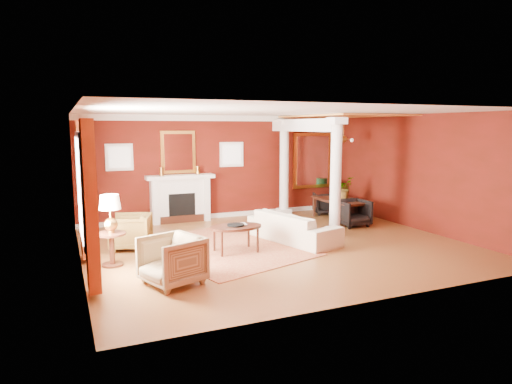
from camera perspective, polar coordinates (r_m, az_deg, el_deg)
name	(u,v)px	position (r m, az deg, el deg)	size (l,w,h in m)	color
ground	(276,245)	(10.10, 2.52, -6.66)	(8.00, 8.00, 0.00)	brown
room_shell	(277,153)	(9.78, 2.60, 4.85)	(8.04, 7.04, 2.92)	#62140D
fireplace	(181,198)	(12.61, -9.42, -0.79)	(1.85, 0.42, 1.29)	white
overmantel_mirror	(178,152)	(12.61, -9.70, 4.94)	(0.95, 0.07, 1.15)	#EDBA45
flank_window_left	(119,157)	(12.35, -16.72, 4.18)	(0.70, 0.07, 0.70)	white
flank_window_right	(232,154)	(13.07, -3.07, 4.71)	(0.70, 0.07, 0.70)	white
left_window	(86,195)	(8.27, -20.52, -0.40)	(0.21, 2.55, 2.60)	white
column_front	(336,176)	(10.92, 9.94, 1.97)	(0.36, 0.36, 2.80)	white
column_back	(284,167)	(13.25, 3.55, 3.14)	(0.36, 0.36, 2.80)	white
header_beam	(303,125)	(12.23, 5.94, 8.29)	(0.30, 3.20, 0.32)	white
amber_ceiling	(344,116)	(12.71, 10.88, 9.31)	(2.30, 3.40, 0.04)	#EB9845
dining_mirror	(312,161)	(14.21, 7.06, 3.93)	(1.30, 0.07, 1.70)	#EDBA45
chandelier	(343,139)	(12.78, 10.87, 6.51)	(0.60, 0.62, 0.75)	#A27433
crown_trim	(223,118)	(12.97, -4.14, 9.19)	(8.00, 0.08, 0.16)	white
base_trim	(224,215)	(13.21, -4.02, -2.87)	(8.00, 0.08, 0.12)	white
rug	(221,248)	(9.86, -4.35, -7.00)	(2.71, 3.61, 0.01)	maroon
sofa	(293,222)	(10.39, 4.69, -3.75)	(2.27, 0.66, 0.89)	white
armchair_leopard	(131,230)	(10.06, -15.40, -4.59)	(0.80, 0.75, 0.82)	black
armchair_stripe	(172,258)	(7.68, -10.45, -8.11)	(0.87, 0.81, 0.89)	tan
coffee_table	(236,228)	(9.44, -2.55, -4.52)	(1.11, 1.11, 0.56)	black
coffee_book	(238,219)	(9.50, -2.29, -3.40)	(0.18, 0.02, 0.24)	black
side_table	(111,219)	(8.86, -17.72, -3.27)	(0.54, 0.54, 1.35)	black
dining_table	(342,203)	(12.84, 10.70, -1.42)	(1.71, 0.60, 0.96)	black
dining_chair_near	(353,212)	(12.18, 11.99, -2.41)	(0.75, 0.70, 0.77)	black
dining_chair_far	(326,202)	(13.76, 8.73, -1.28)	(0.68, 0.63, 0.70)	black
green_urn	(336,199)	(14.27, 9.91, -0.88)	(0.40, 0.40, 0.95)	#143F1D
potted_plant	(343,178)	(12.77, 10.86, 1.78)	(0.56, 0.62, 0.48)	#26591E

